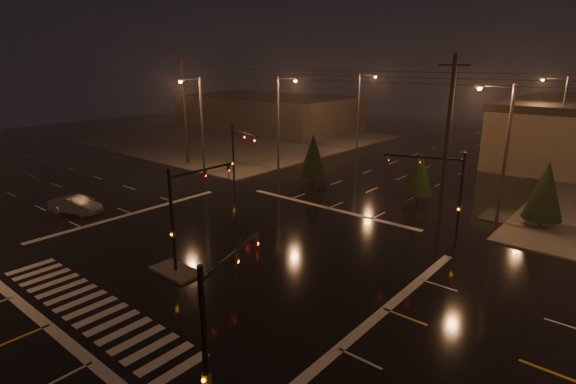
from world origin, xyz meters
name	(u,v)px	position (x,y,z in m)	size (l,w,h in m)	color
ground	(228,250)	(0.00, 0.00, 0.00)	(140.00, 140.00, 0.00)	black
sidewalk_nw	(239,139)	(-30.00, 30.00, 0.06)	(36.00, 36.00, 0.12)	#474540
median_island	(176,271)	(0.00, -4.00, 0.07)	(3.00, 1.60, 0.15)	#474540
crosswalk	(91,308)	(0.00, -9.00, 0.01)	(15.00, 2.60, 0.01)	beige
stop_bar_near	(48,326)	(0.00, -11.00, 0.01)	(16.00, 0.50, 0.01)	beige
stop_bar_far	(329,208)	(0.00, 11.00, 0.01)	(16.00, 0.50, 0.01)	beige
commercial_block	(267,112)	(-35.00, 42.00, 2.80)	(30.00, 18.00, 5.60)	#3E3A37
signal_mast_median	(185,205)	(0.00, -3.07, 3.75)	(0.25, 4.59, 6.00)	black
signal_mast_ne	(444,185)	(9.50, 10.14, 3.79)	(4.84, 1.86, 6.00)	black
signal_mast_nw	(238,149)	(-9.50, 10.14, 3.79)	(4.84, 1.86, 6.00)	black
signal_mast_se	(217,323)	(10.23, -9.75, 3.71)	(1.55, 3.87, 6.00)	black
streetlight_1	(280,118)	(-11.18, 18.00, 5.80)	(2.77, 0.32, 10.00)	#38383A
streetlight_2	(360,106)	(-11.18, 34.00, 5.80)	(2.77, 0.32, 10.00)	#38383A
streetlight_3	(502,145)	(11.18, 16.00, 5.80)	(2.77, 0.32, 10.00)	#38383A
streetlight_4	(558,118)	(11.18, 36.00, 5.80)	(2.77, 0.32, 10.00)	#38383A
streetlight_5	(199,120)	(-16.00, 11.18, 5.80)	(0.32, 2.77, 10.00)	#38383A
utility_pole_0	(184,111)	(-22.00, 14.00, 6.13)	(2.20, 0.32, 12.00)	black
utility_pole_1	(447,139)	(8.00, 14.00, 6.13)	(2.20, 0.32, 12.00)	black
conifer_0	(545,190)	(14.12, 17.09, 2.77)	(2.66, 2.66, 4.85)	black
conifer_3	(313,155)	(-5.61, 16.32, 2.80)	(2.70, 2.70, 4.91)	black
conifer_4	(419,172)	(4.75, 17.21, 2.60)	(2.44, 2.44, 4.50)	black
car_crossing	(75,205)	(-14.45, -2.75, 0.69)	(1.45, 4.17, 1.37)	#5A5D61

